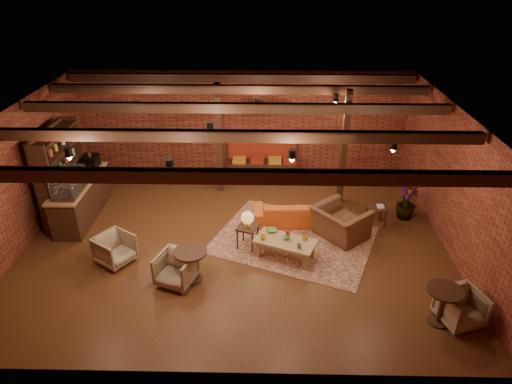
{
  "coord_description": "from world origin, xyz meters",
  "views": [
    {
      "loc": [
        0.7,
        -9.33,
        6.25
      ],
      "look_at": [
        0.49,
        0.2,
        1.22
      ],
      "focal_mm": 32.0,
      "sensor_mm": 36.0,
      "label": 1
    }
  ],
  "objects_px": {
    "side_table_book": "(377,208)",
    "side_table_lamp": "(247,220)",
    "armchair_b": "(176,268)",
    "armchair_right": "(341,218)",
    "armchair_a": "(115,248)",
    "armchair_far": "(461,306)",
    "coffee_table": "(285,242)",
    "round_table_right": "(443,301)",
    "round_table_left": "(191,260)",
    "sofa": "(294,212)",
    "plant_tall": "(412,170)"
  },
  "relations": [
    {
      "from": "armchair_a",
      "to": "round_table_right",
      "type": "relative_size",
      "value": 0.97
    },
    {
      "from": "round_table_left",
      "to": "round_table_right",
      "type": "distance_m",
      "value": 5.01
    },
    {
      "from": "round_table_right",
      "to": "armchair_b",
      "type": "bearing_deg",
      "value": 168.34
    },
    {
      "from": "armchair_b",
      "to": "round_table_right",
      "type": "bearing_deg",
      "value": 8.02
    },
    {
      "from": "coffee_table",
      "to": "round_table_left",
      "type": "height_order",
      "value": "round_table_left"
    },
    {
      "from": "armchair_a",
      "to": "armchair_b",
      "type": "height_order",
      "value": "armchair_b"
    },
    {
      "from": "armchair_b",
      "to": "coffee_table",
      "type": "bearing_deg",
      "value": 42.1
    },
    {
      "from": "side_table_lamp",
      "to": "armchair_b",
      "type": "xyz_separation_m",
      "value": [
        -1.46,
        -1.36,
        -0.35
      ]
    },
    {
      "from": "armchair_b",
      "to": "armchair_right",
      "type": "height_order",
      "value": "armchair_right"
    },
    {
      "from": "armchair_a",
      "to": "armchair_far",
      "type": "xyz_separation_m",
      "value": [
        7.05,
        -1.74,
        -0.0
      ]
    },
    {
      "from": "armchair_b",
      "to": "armchair_right",
      "type": "xyz_separation_m",
      "value": [
        3.71,
        1.86,
        0.15
      ]
    },
    {
      "from": "sofa",
      "to": "armchair_right",
      "type": "distance_m",
      "value": 1.29
    },
    {
      "from": "armchair_far",
      "to": "sofa",
      "type": "bearing_deg",
      "value": 112.15
    },
    {
      "from": "side_table_lamp",
      "to": "round_table_left",
      "type": "bearing_deg",
      "value": -132.25
    },
    {
      "from": "coffee_table",
      "to": "armchair_far",
      "type": "xyz_separation_m",
      "value": [
        3.23,
        -2.01,
        -0.04
      ]
    },
    {
      "from": "side_table_book",
      "to": "armchair_b",
      "type": "bearing_deg",
      "value": -152.63
    },
    {
      "from": "sofa",
      "to": "plant_tall",
      "type": "xyz_separation_m",
      "value": [
        2.94,
        0.29,
        1.08
      ]
    },
    {
      "from": "armchair_right",
      "to": "side_table_book",
      "type": "relative_size",
      "value": 2.2
    },
    {
      "from": "coffee_table",
      "to": "plant_tall",
      "type": "height_order",
      "value": "plant_tall"
    },
    {
      "from": "plant_tall",
      "to": "armchair_a",
      "type": "bearing_deg",
      "value": -163.39
    },
    {
      "from": "round_table_right",
      "to": "armchair_far",
      "type": "relative_size",
      "value": 1.04
    },
    {
      "from": "coffee_table",
      "to": "round_table_right",
      "type": "xyz_separation_m",
      "value": [
        2.86,
        -2.03,
        0.11
      ]
    },
    {
      "from": "side_table_lamp",
      "to": "armchair_right",
      "type": "distance_m",
      "value": 2.31
    },
    {
      "from": "side_table_lamp",
      "to": "armchair_a",
      "type": "xyz_separation_m",
      "value": [
        -2.96,
        -0.67,
        -0.35
      ]
    },
    {
      "from": "side_table_book",
      "to": "armchair_a",
      "type": "bearing_deg",
      "value": -164.34
    },
    {
      "from": "coffee_table",
      "to": "side_table_lamp",
      "type": "relative_size",
      "value": 1.58
    },
    {
      "from": "sofa",
      "to": "side_table_book",
      "type": "bearing_deg",
      "value": 176.29
    },
    {
      "from": "armchair_a",
      "to": "sofa",
      "type": "bearing_deg",
      "value": -32.41
    },
    {
      "from": "round_table_left",
      "to": "side_table_book",
      "type": "xyz_separation_m",
      "value": [
        4.39,
        2.33,
        -0.01
      ]
    },
    {
      "from": "armchair_b",
      "to": "armchair_right",
      "type": "relative_size",
      "value": 0.63
    },
    {
      "from": "sofa",
      "to": "plant_tall",
      "type": "distance_m",
      "value": 3.15
    },
    {
      "from": "side_table_book",
      "to": "side_table_lamp",
      "type": "bearing_deg",
      "value": -161.71
    },
    {
      "from": "side_table_book",
      "to": "plant_tall",
      "type": "relative_size",
      "value": 0.2
    },
    {
      "from": "plant_tall",
      "to": "armchair_right",
      "type": "bearing_deg",
      "value": -152.97
    },
    {
      "from": "round_table_left",
      "to": "round_table_right",
      "type": "relative_size",
      "value": 0.95
    },
    {
      "from": "armchair_right",
      "to": "armchair_far",
      "type": "bearing_deg",
      "value": 172.14
    },
    {
      "from": "coffee_table",
      "to": "armchair_right",
      "type": "xyz_separation_m",
      "value": [
        1.38,
        0.9,
        0.12
      ]
    },
    {
      "from": "round_table_left",
      "to": "armchair_b",
      "type": "xyz_separation_m",
      "value": [
        -0.31,
        -0.1,
        -0.12
      ]
    },
    {
      "from": "armchair_far",
      "to": "armchair_a",
      "type": "bearing_deg",
      "value": 148.63
    },
    {
      "from": "armchair_a",
      "to": "armchair_far",
      "type": "relative_size",
      "value": 1.0
    },
    {
      "from": "sofa",
      "to": "armchair_a",
      "type": "distance_m",
      "value": 4.49
    },
    {
      "from": "round_table_left",
      "to": "side_table_book",
      "type": "distance_m",
      "value": 4.97
    },
    {
      "from": "armchair_a",
      "to": "armchair_far",
      "type": "distance_m",
      "value": 7.27
    },
    {
      "from": "armchair_a",
      "to": "armchair_right",
      "type": "distance_m",
      "value": 5.34
    },
    {
      "from": "side_table_lamp",
      "to": "side_table_book",
      "type": "relative_size",
      "value": 1.74
    },
    {
      "from": "round_table_right",
      "to": "coffee_table",
      "type": "bearing_deg",
      "value": 144.64
    },
    {
      "from": "armchair_right",
      "to": "round_table_right",
      "type": "relative_size",
      "value": 1.55
    },
    {
      "from": "armchair_far",
      "to": "round_table_right",
      "type": "bearing_deg",
      "value": 165.7
    },
    {
      "from": "armchair_a",
      "to": "armchair_right",
      "type": "xyz_separation_m",
      "value": [
        5.21,
        1.16,
        0.15
      ]
    },
    {
      "from": "side_table_book",
      "to": "armchair_far",
      "type": "xyz_separation_m",
      "value": [
        0.85,
        -3.48,
        -0.11
      ]
    }
  ]
}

